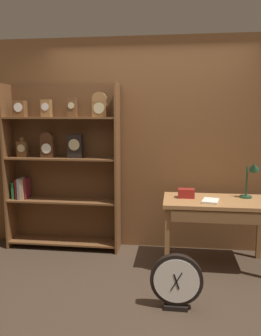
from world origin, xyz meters
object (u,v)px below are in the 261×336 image
at_px(workbench, 217,209).
at_px(round_clock_large, 176,281).
at_px(desk_lamp, 251,176).
at_px(toolbox_small, 186,193).
at_px(open_repair_manual, 211,201).
at_px(bookshelf, 61,164).

bearing_deg(workbench, round_clock_large, -115.23).
xyz_separation_m(workbench, round_clock_large, (-0.43, -0.92, -0.41)).
distance_m(desk_lamp, round_clock_large, 1.53).
distance_m(desk_lamp, toolbox_small, 0.73).
relative_size(open_repair_manual, round_clock_large, 0.45).
height_order(desk_lamp, open_repair_manual, desk_lamp).
xyz_separation_m(workbench, open_repair_manual, (-0.08, -0.09, 0.11)).
height_order(workbench, toolbox_small, toolbox_small).
relative_size(desk_lamp, toolbox_small, 2.34).
xyz_separation_m(bookshelf, desk_lamp, (2.24, -0.22, -0.05)).
relative_size(bookshelf, round_clock_large, 4.13).
distance_m(bookshelf, open_repair_manual, 1.87).
bearing_deg(toolbox_small, open_repair_manual, -33.49).
distance_m(desk_lamp, open_repair_manual, 0.56).
height_order(desk_lamp, toolbox_small, desk_lamp).
height_order(bookshelf, workbench, bookshelf).
bearing_deg(bookshelf, round_clock_large, -41.55).
height_order(toolbox_small, round_clock_large, toolbox_small).
relative_size(toolbox_small, open_repair_manual, 0.82).
xyz_separation_m(workbench, desk_lamp, (0.37, 0.14, 0.35)).
bearing_deg(round_clock_large, toolbox_small, 84.26).
distance_m(toolbox_small, open_repair_manual, 0.30).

